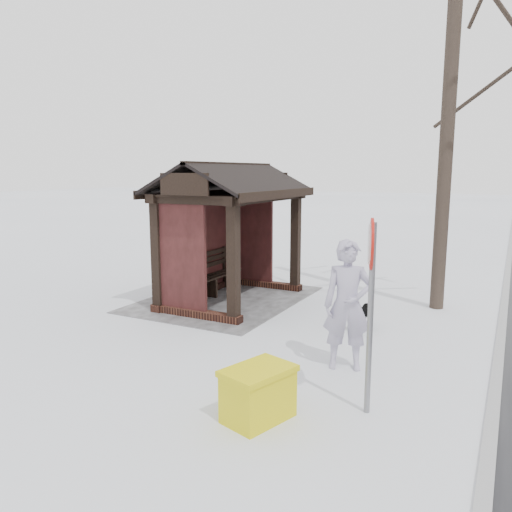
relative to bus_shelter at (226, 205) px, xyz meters
The scene contains 9 objects.
ground 2.17m from the bus_shelter, 90.00° to the left, with size 120.00×120.00×0.00m, color silver.
kerb 6.05m from the bus_shelter, 90.00° to the left, with size 120.00×0.15×0.06m, color gray.
trampled_patch 2.16m from the bus_shelter, 90.00° to the right, with size 4.20×3.20×0.02m, color gray.
bus_shelter is the anchor object (origin of this frame).
tree_near 6.10m from the bus_shelter, 108.99° to the left, with size 3.42×3.42×9.03m.
pedestrian 4.64m from the bus_shelter, 54.23° to the left, with size 0.70×0.46×1.93m, color #A39BB5.
dog 3.86m from the bus_shelter, 77.60° to the left, with size 0.33×0.73×0.62m, color black.
grit_bin 5.91m from the bus_shelter, 34.63° to the left, with size 0.97×0.79×0.64m.
road_sign 5.77m from the bus_shelter, 47.96° to the left, with size 0.59×0.21×2.38m.
Camera 1 is at (9.52, 5.55, 2.90)m, focal length 35.00 mm.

